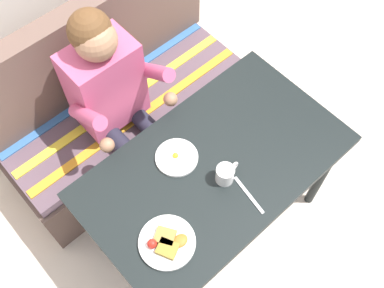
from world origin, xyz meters
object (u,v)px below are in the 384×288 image
object	(u,v)px
table	(214,173)
plate_breakfast	(167,242)
person	(115,96)
couch	(121,110)
plate_eggs	(177,157)
knife	(249,195)
coffee_mug	(225,174)

from	to	relation	value
table	plate_breakfast	xyz separation A→B (m)	(-0.39, -0.13, 0.10)
plate_breakfast	person	bearing A→B (deg)	68.37
couch	plate_eggs	world-z (taller)	couch
table	knife	distance (m)	0.22
couch	knife	bearing A→B (deg)	-89.59
table	person	bearing A→B (deg)	99.98
plate_eggs	coffee_mug	world-z (taller)	coffee_mug
plate_breakfast	coffee_mug	world-z (taller)	coffee_mug
couch	plate_breakfast	world-z (taller)	couch
plate_breakfast	knife	world-z (taller)	plate_breakfast
plate_breakfast	coffee_mug	xyz separation A→B (m)	(0.38, 0.05, 0.03)
table	coffee_mug	bearing A→B (deg)	-100.33
table	knife	bearing A→B (deg)	-88.04
person	knife	size ratio (longest dim) A/B	6.06
person	table	bearing A→B (deg)	-80.02
person	coffee_mug	size ratio (longest dim) A/B	10.27
coffee_mug	couch	bearing A→B (deg)	89.03
table	couch	distance (m)	0.83
plate_breakfast	knife	bearing A→B (deg)	-10.46
couch	coffee_mug	size ratio (longest dim) A/B	12.20
plate_breakfast	knife	distance (m)	0.40
plate_breakfast	coffee_mug	distance (m)	0.38
plate_eggs	knife	xyz separation A→B (m)	(0.11, -0.34, -0.01)
plate_eggs	knife	bearing A→B (deg)	-71.98
table	couch	bearing A→B (deg)	90.00
couch	person	world-z (taller)	person
couch	coffee_mug	xyz separation A→B (m)	(-0.01, -0.84, 0.45)
plate_eggs	coffee_mug	xyz separation A→B (m)	(0.09, -0.22, 0.04)
person	plate_eggs	size ratio (longest dim) A/B	6.32
coffee_mug	knife	size ratio (longest dim) A/B	0.59
table	coffee_mug	size ratio (longest dim) A/B	10.17
table	knife	world-z (taller)	knife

